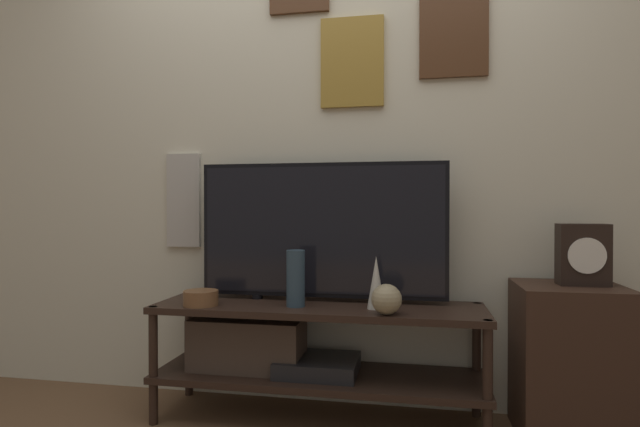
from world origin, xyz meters
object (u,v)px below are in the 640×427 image
television (322,230)px  vase_slim_bronze (376,282)px  vase_round_glass (386,299)px  mantel_clock (583,254)px  vase_tall_ceramic (296,278)px  vase_wide_bowl (201,298)px

television → vase_slim_bronze: size_ratio=5.10×
vase_slim_bronze → vase_round_glass: vase_slim_bronze is taller
vase_slim_bronze → mantel_clock: bearing=4.5°
vase_tall_ceramic → vase_round_glass: 0.42m
television → vase_tall_ceramic: bearing=-122.2°
vase_wide_bowl → mantel_clock: bearing=4.9°
vase_tall_ceramic → mantel_clock: bearing=4.0°
vase_tall_ceramic → vase_slim_bronze: 0.35m
vase_round_glass → vase_slim_bronze: bearing=114.5°
vase_tall_ceramic → vase_wide_bowl: bearing=-172.4°
television → mantel_clock: television is taller
vase_slim_bronze → vase_round_glass: size_ratio=1.81×
vase_slim_bronze → vase_wide_bowl: vase_slim_bronze is taller
vase_round_glass → mantel_clock: bearing=12.6°
vase_tall_ceramic → vase_wide_bowl: vase_tall_ceramic is taller
television → vase_wide_bowl: bearing=-158.5°
television → vase_slim_bronze: bearing=-26.4°
vase_tall_ceramic → vase_slim_bronze: size_ratio=1.10×
television → vase_wide_bowl: (-0.52, -0.20, -0.30)m
vase_round_glass → vase_wide_bowl: bearing=177.4°
vase_wide_bowl → mantel_clock: 1.65m
mantel_clock → vase_slim_bronze: bearing=-175.5°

